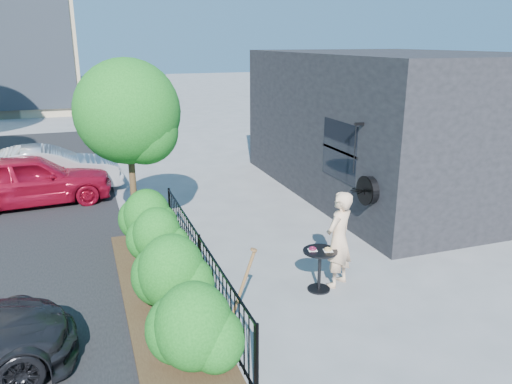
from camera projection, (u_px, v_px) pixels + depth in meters
name	position (u px, v px, depth m)	size (l,w,h in m)	color
ground	(279.00, 279.00, 9.42)	(120.00, 120.00, 0.00)	gray
shop_building	(396.00, 123.00, 14.65)	(6.22, 9.00, 4.00)	black
fence	(200.00, 263.00, 8.78)	(0.05, 6.05, 1.10)	black
planting_bed	(162.00, 296.00, 8.71)	(1.30, 6.00, 0.08)	#382616
shrubs	(165.00, 258.00, 8.64)	(1.10, 5.60, 1.24)	#145916
patio_tree	(131.00, 118.00, 10.39)	(2.20, 2.20, 3.94)	#3F2B19
cafe_table	(320.00, 263.00, 8.86)	(0.61, 0.61, 0.82)	black
woman	(339.00, 239.00, 8.96)	(0.65, 0.43, 1.79)	beige
shovel	(239.00, 298.00, 7.47)	(0.49, 0.19, 1.43)	brown
car_red	(30.00, 179.00, 13.47)	(1.69, 4.19, 1.43)	#A60D27
car_silver	(47.00, 170.00, 14.53)	(1.45, 4.17, 1.37)	#A6A6AB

